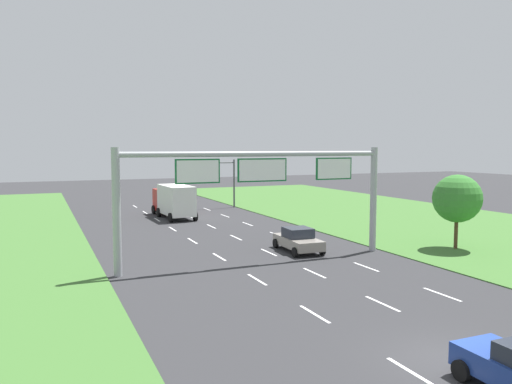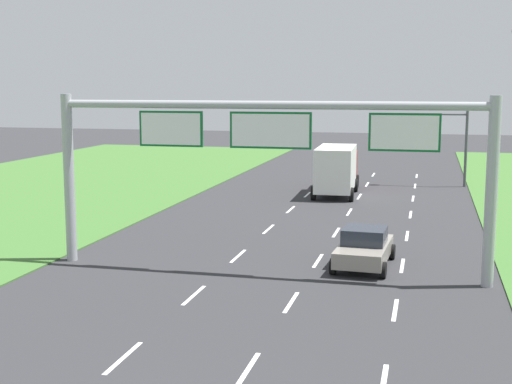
% 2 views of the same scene
% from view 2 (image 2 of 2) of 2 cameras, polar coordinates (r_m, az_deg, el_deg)
% --- Properties ---
extents(lane_dashes_inner_left, '(0.14, 68.40, 0.01)m').
position_cam_2_polar(lane_dashes_inner_left, '(28.27, -3.03, -6.53)').
color(lane_dashes_inner_left, white).
rests_on(lane_dashes_inner_left, ground_plane).
extents(lane_dashes_inner_right, '(0.14, 68.40, 0.01)m').
position_cam_2_polar(lane_dashes_inner_right, '(27.49, 4.02, -6.97)').
color(lane_dashes_inner_right, white).
rests_on(lane_dashes_inner_right, ground_plane).
extents(lane_dashes_slip, '(0.14, 68.40, 0.01)m').
position_cam_2_polar(lane_dashes_slip, '(27.15, 11.38, -7.32)').
color(lane_dashes_slip, white).
rests_on(lane_dashes_slip, ground_plane).
extents(car_near_red, '(2.38, 4.39, 1.60)m').
position_cam_2_polar(car_near_red, '(29.49, 8.65, -4.41)').
color(car_near_red, gray).
rests_on(car_near_red, ground_plane).
extents(box_truck, '(2.89, 7.86, 3.28)m').
position_cam_2_polar(box_truck, '(48.68, 6.50, 1.90)').
color(box_truck, '#B21E19').
rests_on(box_truck, ground_plane).
extents(sign_gantry, '(17.24, 0.44, 7.00)m').
position_cam_2_polar(sign_gantry, '(27.52, 1.01, 3.53)').
color(sign_gantry, '#9EA0A5').
rests_on(sign_gantry, ground_plane).
extents(traffic_light_mast, '(4.76, 0.49, 5.60)m').
position_cam_2_polar(traffic_light_mast, '(53.68, 14.43, 4.56)').
color(traffic_light_mast, '#47494F').
rests_on(traffic_light_mast, ground_plane).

